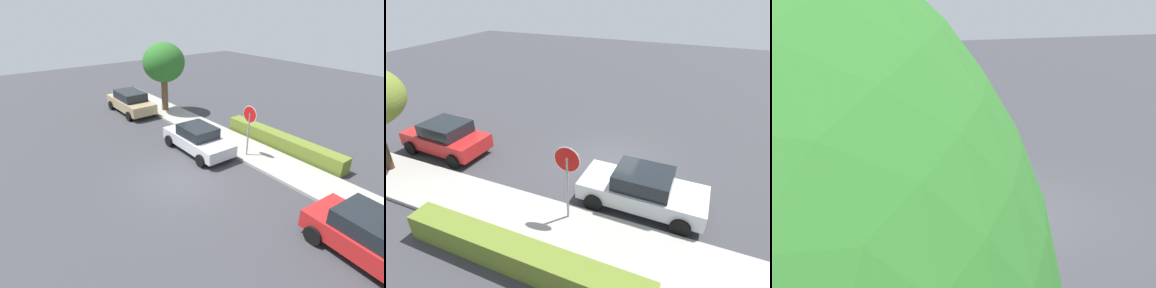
% 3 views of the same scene
% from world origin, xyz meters
% --- Properties ---
extents(ground_plane, '(60.00, 60.00, 0.00)m').
position_xyz_m(ground_plane, '(0.00, 0.00, 0.00)').
color(ground_plane, '#38383D').
extents(sidewalk_curb, '(32.00, 2.24, 0.14)m').
position_xyz_m(sidewalk_curb, '(0.00, 4.60, 0.07)').
color(sidewalk_curb, '#9E9B93').
rests_on(sidewalk_curb, ground_plane).
extents(stop_sign, '(0.85, 0.08, 2.75)m').
position_xyz_m(stop_sign, '(0.14, 4.05, 1.92)').
color(stop_sign, gray).
rests_on(stop_sign, ground_plane).
extents(parked_car_silver, '(4.25, 2.02, 1.44)m').
position_xyz_m(parked_car_silver, '(-1.89, 2.42, 0.73)').
color(parked_car_silver, silver).
rests_on(parked_car_silver, ground_plane).
extents(parked_car_red, '(3.93, 2.19, 1.49)m').
position_xyz_m(parked_car_red, '(7.11, 2.17, 0.76)').
color(parked_car_red, red).
rests_on(parked_car_red, ground_plane).
extents(front_yard_hedge, '(7.29, 0.78, 0.82)m').
position_xyz_m(front_yard_hedge, '(0.53, 6.29, 0.41)').
color(front_yard_hedge, olive).
rests_on(front_yard_hedge, ground_plane).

